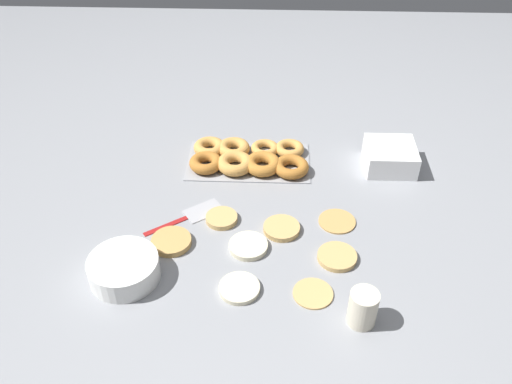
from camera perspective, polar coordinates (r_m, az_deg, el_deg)
name	(u,v)px	position (r m, az deg, el deg)	size (l,w,h in m)	color
ground_plane	(266,220)	(1.41, 1.11, -2.98)	(3.00, 3.00, 0.00)	gray
pancake_0	(313,293)	(1.24, 6.02, -10.50)	(0.09, 0.09, 0.01)	tan
pancake_1	(337,221)	(1.41, 8.54, -3.06)	(0.10, 0.10, 0.01)	tan
pancake_2	(239,288)	(1.24, -1.77, -10.08)	(0.09, 0.09, 0.01)	beige
pancake_3	(222,218)	(1.40, -3.64, -2.77)	(0.08, 0.08, 0.01)	tan
pancake_4	(282,228)	(1.38, 2.71, -3.83)	(0.09, 0.09, 0.01)	tan
pancake_5	(337,257)	(1.32, 8.53, -6.75)	(0.09, 0.09, 0.01)	tan
pancake_6	(171,242)	(1.35, -8.90, -5.17)	(0.10, 0.10, 0.02)	tan
pancake_7	(248,246)	(1.33, -0.81, -5.70)	(0.10, 0.10, 0.01)	beige
donut_tray	(247,158)	(1.59, -0.92, 3.60)	(0.36, 0.20, 0.04)	#93969B
batter_bowl	(124,269)	(1.28, -13.74, -7.85)	(0.16, 0.16, 0.06)	white
container_stack	(390,157)	(1.62, 13.93, 3.64)	(0.14, 0.14, 0.07)	white
paper_cup	(363,308)	(1.18, 11.18, -11.88)	(0.06, 0.06, 0.08)	beige
spatula	(195,214)	(1.43, -6.39, -2.29)	(0.20, 0.16, 0.01)	maroon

